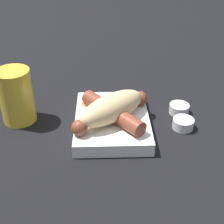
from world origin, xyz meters
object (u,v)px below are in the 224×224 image
bread_roll (111,108)px  condiment_cup_far (179,109)px  drink_glass (16,96)px  condiment_cup_near (183,124)px  sausage (112,112)px  food_tray (112,121)px

bread_roll → condiment_cup_far: 0.19m
condiment_cup_far → drink_glass: bearing=-87.6°
condiment_cup_near → condiment_cup_far: 0.06m
sausage → condiment_cup_near: sausage is taller
condiment_cup_far → bread_roll: bearing=-68.5°
sausage → drink_glass: bearing=-102.2°
drink_glass → condiment_cup_far: bearing=92.4°
bread_roll → condiment_cup_near: (-0.00, 0.17, -0.05)m
bread_roll → drink_glass: 0.22m
condiment_cup_near → drink_glass: bearing=-96.9°
food_tray → condiment_cup_near: 0.16m
food_tray → sausage: bearing=-2.6°
food_tray → bread_roll: bearing=-7.3°
food_tray → sausage: sausage is taller
sausage → drink_glass: (-0.05, -0.22, 0.02)m
condiment_cup_far → sausage: bearing=-69.4°
bread_roll → condiment_cup_far: bread_roll is taller
condiment_cup_near → condiment_cup_far: size_ratio=1.00×
condiment_cup_near → drink_glass: 0.39m
sausage → condiment_cup_far: sausage is taller
bread_roll → condiment_cup_far: bearing=111.5°
bread_roll → food_tray: bearing=172.7°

